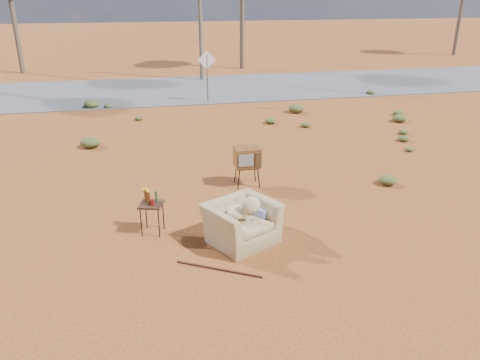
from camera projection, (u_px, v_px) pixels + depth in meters
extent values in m
plane|color=#95521D|center=(223.00, 237.00, 9.20)|extent=(140.00, 140.00, 0.00)
cube|color=#565659|center=(168.00, 90.00, 22.78)|extent=(140.00, 7.00, 0.04)
imported|color=#9B8254|center=(241.00, 216.00, 8.84)|extent=(1.47, 1.29, 1.08)
ellipsoid|color=tan|center=(237.00, 212.00, 8.81)|extent=(0.39, 0.39, 0.23)
ellipsoid|color=tan|center=(251.00, 205.00, 8.61)|extent=(0.34, 0.17, 0.34)
cube|color=navy|center=(260.00, 216.00, 9.35)|extent=(0.83, 0.95, 0.63)
cube|color=black|center=(247.00, 167.00, 11.48)|extent=(0.55, 0.42, 0.03)
cylinder|color=black|center=(239.00, 180.00, 11.35)|extent=(0.03, 0.03, 0.49)
cylinder|color=black|center=(259.00, 178.00, 11.45)|extent=(0.03, 0.03, 0.49)
cylinder|color=black|center=(235.00, 174.00, 11.70)|extent=(0.03, 0.03, 0.49)
cylinder|color=black|center=(255.00, 172.00, 11.80)|extent=(0.03, 0.03, 0.49)
cube|color=brown|center=(247.00, 157.00, 11.39)|extent=(0.62, 0.48, 0.48)
cube|color=slate|center=(246.00, 160.00, 11.14)|extent=(0.37, 0.02, 0.30)
cube|color=#472D19|center=(258.00, 160.00, 11.20)|extent=(0.14, 0.02, 0.34)
cube|color=#3B2515|center=(151.00, 204.00, 9.16)|extent=(0.56, 0.56, 0.04)
cylinder|color=black|center=(141.00, 222.00, 9.12)|extent=(0.02, 0.02, 0.62)
cylinder|color=black|center=(159.00, 223.00, 9.09)|extent=(0.02, 0.02, 0.62)
cylinder|color=black|center=(146.00, 214.00, 9.45)|extent=(0.02, 0.02, 0.62)
cylinder|color=black|center=(163.00, 215.00, 9.42)|extent=(0.02, 0.02, 0.62)
cylinder|color=#46210B|center=(146.00, 197.00, 9.16)|extent=(0.06, 0.06, 0.23)
cylinder|color=#46210B|center=(149.00, 199.00, 9.04)|extent=(0.06, 0.06, 0.25)
cylinder|color=#23522A|center=(156.00, 197.00, 9.18)|extent=(0.05, 0.05, 0.21)
cylinder|color=red|center=(152.00, 203.00, 9.04)|extent=(0.06, 0.06, 0.12)
cylinder|color=silver|center=(146.00, 198.00, 9.26)|extent=(0.07, 0.07, 0.12)
ellipsoid|color=yellow|center=(146.00, 191.00, 9.20)|extent=(0.14, 0.14, 0.11)
cylinder|color=#471E13|center=(219.00, 269.00, 8.11)|extent=(1.38, 0.83, 0.04)
cylinder|color=brown|center=(207.00, 79.00, 19.98)|extent=(0.06, 0.06, 2.00)
cube|color=silver|center=(207.00, 60.00, 19.68)|extent=(0.78, 0.04, 0.78)
cylinder|color=brown|center=(14.00, 19.00, 26.43)|extent=(0.28, 0.28, 6.00)
cylinder|color=brown|center=(242.00, 9.00, 27.88)|extent=(0.28, 0.28, 7.00)
cylinder|color=brown|center=(461.00, 9.00, 34.02)|extent=(0.28, 0.28, 6.50)
cylinder|color=brown|center=(200.00, 1.00, 23.94)|extent=(0.20, 0.20, 8.00)
ellipsoid|color=#485525|center=(388.00, 180.00, 11.66)|extent=(0.44, 0.44, 0.24)
ellipsoid|color=#485525|center=(90.00, 142.00, 14.43)|extent=(0.60, 0.60, 0.33)
ellipsoid|color=#485525|center=(404.00, 138.00, 15.02)|extent=(0.36, 0.36, 0.20)
ellipsoid|color=#485525|center=(270.00, 121.00, 17.03)|extent=(0.40, 0.40, 0.22)
ellipsoid|color=#485525|center=(139.00, 118.00, 17.48)|extent=(0.30, 0.30, 0.17)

